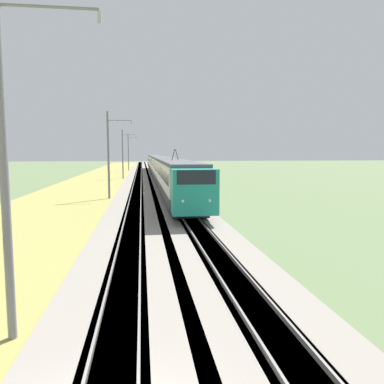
# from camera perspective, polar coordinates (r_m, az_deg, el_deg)

# --- Properties ---
(ballast_main) EXTENTS (240.00, 4.40, 0.30)m
(ballast_main) POSITION_cam_1_polar(r_m,az_deg,el_deg) (55.65, -8.31, 1.14)
(ballast_main) COLOR gray
(ballast_main) RESTS_ON ground
(ballast_adjacent) EXTENTS (240.00, 4.40, 0.30)m
(ballast_adjacent) POSITION_cam_1_polar(r_m,az_deg,el_deg) (55.75, -4.27, 1.19)
(ballast_adjacent) COLOR gray
(ballast_adjacent) RESTS_ON ground
(track_main) EXTENTS (240.00, 1.57, 0.45)m
(track_main) POSITION_cam_1_polar(r_m,az_deg,el_deg) (55.65, -8.31, 1.15)
(track_main) COLOR #4C4238
(track_main) RESTS_ON ground
(track_adjacent) EXTENTS (240.00, 1.57, 0.45)m
(track_adjacent) POSITION_cam_1_polar(r_m,az_deg,el_deg) (55.75, -4.27, 1.20)
(track_adjacent) COLOR #4C4238
(track_adjacent) RESTS_ON ground
(grass_verge) EXTENTS (240.00, 13.76, 0.12)m
(grass_verge) POSITION_cam_1_polar(r_m,az_deg,el_deg) (55.98, -13.79, 0.96)
(grass_verge) COLOR #99934C
(grass_verge) RESTS_ON ground
(passenger_train) EXTENTS (87.10, 3.01, 5.20)m
(passenger_train) POSITION_cam_1_polar(r_m,az_deg,el_deg) (66.20, -4.83, 3.95)
(passenger_train) COLOR teal
(passenger_train) RESTS_ON ground
(catenary_mast_near) EXTENTS (0.22, 2.56, 9.28)m
(catenary_mast_near) POSITION_cam_1_polar(r_m,az_deg,el_deg) (10.31, -26.53, 4.77)
(catenary_mast_near) COLOR slate
(catenary_mast_near) RESTS_ON ground
(catenary_mast_mid) EXTENTS (0.22, 2.56, 9.03)m
(catenary_mast_mid) POSITION_cam_1_polar(r_m,az_deg,el_deg) (39.36, -12.55, 5.59)
(catenary_mast_mid) COLOR slate
(catenary_mast_mid) RESTS_ON ground
(catenary_mast_far) EXTENTS (0.22, 2.56, 8.91)m
(catenary_mast_far) POSITION_cam_1_polar(r_m,az_deg,el_deg) (68.77, -10.48, 5.75)
(catenary_mast_far) COLOR slate
(catenary_mast_far) RESTS_ON ground
(catenary_mast_distant) EXTENTS (0.22, 2.56, 9.52)m
(catenary_mast_distant) POSITION_cam_1_polar(r_m,az_deg,el_deg) (98.21, -9.65, 6.02)
(catenary_mast_distant) COLOR slate
(catenary_mast_distant) RESTS_ON ground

